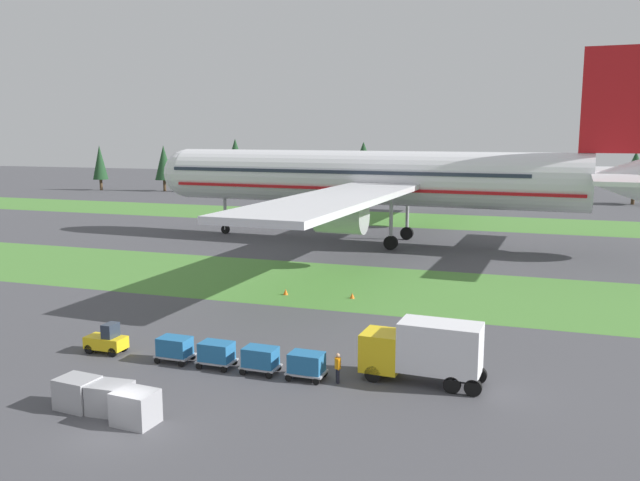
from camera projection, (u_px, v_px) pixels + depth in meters
name	position (u px, v px, depth m)	size (l,w,h in m)	color
ground_plane	(121.00, 430.00, 31.33)	(400.00, 400.00, 0.00)	#47474C
grass_strip_near	(329.00, 284.00, 61.72)	(320.00, 17.99, 0.01)	#4C8438
grass_strip_far	(419.00, 220.00, 106.62)	(320.00, 17.99, 0.01)	#4C8438
airliner	(382.00, 178.00, 82.92)	(63.81, 78.55, 23.35)	silver
baggage_tug	(107.00, 340.00, 42.22)	(2.62, 1.35, 1.97)	yellow
cargo_dolly_lead	(175.00, 347.00, 40.55)	(2.23, 1.54, 1.55)	#A3A3A8
cargo_dolly_second	(217.00, 352.00, 39.59)	(2.23, 1.54, 1.55)	#A3A3A8
cargo_dolly_third	(260.00, 358.00, 38.63)	(2.23, 1.54, 1.55)	#A3A3A8
cargo_dolly_fourth	(306.00, 364.00, 37.68)	(2.23, 1.54, 1.55)	#A3A3A8
catering_truck	(424.00, 349.00, 37.02)	(7.07, 2.66, 3.58)	yellow
ground_crew_marshaller	(338.00, 367.00, 37.10)	(0.36, 0.51, 1.74)	black
uld_container_1	(110.00, 398.00, 33.17)	(2.00, 1.60, 1.53)	#A3A3A8
uld_container_2	(136.00, 408.00, 31.86)	(2.00, 1.60, 1.67)	#A3A3A8
uld_container_3	(78.00, 393.00, 33.73)	(2.00, 1.60, 1.61)	#A3A3A8
taxiway_marker_0	(286.00, 292.00, 57.46)	(0.44, 0.44, 0.52)	orange
taxiway_marker_1	(352.00, 296.00, 56.23)	(0.44, 0.44, 0.47)	orange
distant_tree_line	(473.00, 166.00, 137.07)	(175.32, 10.57, 12.66)	#4C3823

